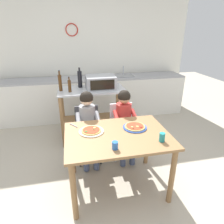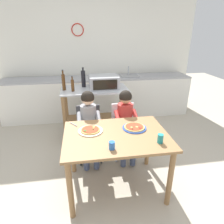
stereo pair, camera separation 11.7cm
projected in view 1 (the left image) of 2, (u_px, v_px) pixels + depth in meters
The scene contains 18 objects.
ground_plane at pixel (103, 143), 3.45m from camera, with size 10.49×10.49×0.00m, color #B7AD99.
back_wall_tiled at pixel (90, 53), 4.39m from camera, with size 4.49×0.14×2.70m.
kitchen_counter at pixel (94, 97), 4.37m from camera, with size 4.04×0.60×1.09m.
kitchen_island_cart at pixel (92, 105), 3.43m from camera, with size 1.12×0.62×0.91m.
toaster_oven at pixel (101, 82), 3.32m from camera, with size 0.49×0.41×0.21m.
bottle_slim_sauce at pixel (70, 86), 3.11m from camera, with size 0.05×0.05×0.25m.
bottle_brown_beer at pixel (60, 82), 3.15m from camera, with size 0.06×0.06×0.34m.
bottle_tall_green_wine at pixel (80, 79), 3.35m from camera, with size 0.07×0.07×0.34m.
dining_table at pixel (117, 143), 2.25m from camera, with size 1.18×0.85×0.75m.
dining_chair_left at pixel (88, 130), 2.88m from camera, with size 0.36×0.36×0.81m.
dining_chair_right at pixel (122, 126), 2.97m from camera, with size 0.36×0.36×0.81m.
child_in_grey_shirt at pixel (88, 121), 2.69m from camera, with size 0.32×0.42×1.06m.
child_in_red_shirt at pixel (125, 118), 2.79m from camera, with size 0.32×0.42×1.05m.
pizza_plate_cream at pixel (91, 131), 2.26m from camera, with size 0.29×0.29×0.03m.
pizza_plate_blue_rimmed at pixel (135, 127), 2.35m from camera, with size 0.29×0.29×0.03m.
drinking_cup_teal at pixel (162, 137), 2.05m from camera, with size 0.06×0.06×0.10m, color teal.
drinking_cup_blue at pixel (115, 145), 1.93m from camera, with size 0.06×0.06×0.08m, color blue.
serving_spoon at pixel (74, 125), 2.41m from camera, with size 0.01×0.01×0.14m, color #B7BABF.
Camera 1 is at (-0.46, -1.88, 1.84)m, focal length 31.32 mm.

